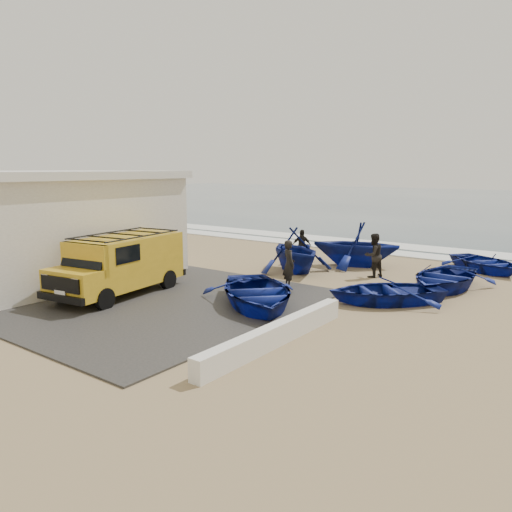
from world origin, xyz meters
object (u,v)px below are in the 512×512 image
Objects in this scene: boat_near_left at (256,293)px; building at (39,224)px; boat_mid_right at (444,277)px; fisherman_middle at (373,255)px; boat_near_right at (385,291)px; boat_far_left at (356,244)px; parapet at (276,334)px; fisherman_front at (289,264)px; van at (121,262)px; boat_mid_left at (295,250)px; fisherman_back at (301,246)px; boat_far_right at (485,263)px.

building is at bearing 141.40° from boat_near_left.
fisherman_middle reaches higher than boat_mid_right.
boat_far_left is at bearing 171.64° from boat_near_right.
fisherman_front is at bearing 120.15° from parapet.
van is 2.91× the size of fisherman_middle.
boat_mid_left reaches higher than boat_near_right.
boat_far_left is at bearing -21.13° from fisherman_back.
fisherman_middle is at bearing -80.12° from fisherman_front.
boat_near_left is at bearing -108.73° from fisherman_back.
building is 2.58× the size of boat_mid_left.
boat_mid_left reaches higher than boat_near_left.
fisherman_middle is (1.73, 3.67, 0.00)m from fisherman_front.
fisherman_front is 1.14× the size of fisherman_back.
boat_mid_right is 2.66× the size of fisherman_back.
boat_mid_left is (8.01, 6.95, -1.20)m from building.
boat_far_right is at bearing 80.88° from parapet.
van is 7.55m from boat_mid_left.
boat_near_right is at bearing -151.67° from boat_far_right.
fisherman_front is (-4.69, -3.31, 0.46)m from boat_mid_right.
boat_near_left is 2.52× the size of fisherman_front.
boat_mid_left is 3.01m from fisherman_front.
boat_mid_left is (-1.98, 5.45, 0.49)m from boat_near_left.
fisherman_back is (-4.00, 0.91, -0.11)m from fisherman_middle.
boat_mid_left reaches higher than fisherman_front.
boat_far_right is at bearing -17.38° from fisherman_back.
boat_mid_right is 2.34× the size of fisherman_front.
building is at bearing 164.42° from boat_mid_left.
van is at bearing -137.40° from boat_mid_right.
building is 5.35m from van.
boat_mid_right is at bearing 105.32° from fisherman_middle.
parapet is at bearing -49.51° from boat_near_right.
building is 2.44× the size of boat_far_left.
boat_near_left is (9.99, 1.50, -1.69)m from building.
boat_near_left is 8.22m from boat_far_left.
boat_far_right is at bearing 19.15° from boat_near_left.
boat_near_left is at bearing 136.62° from fisherman_front.
building is 13.65m from boat_far_left.
building is 13.98m from boat_near_right.
building is at bearing -149.98° from boat_mid_right.
parapet is at bearing 155.23° from fisherman_front.
building reaches higher than boat_far_right.
parapet is 3.33× the size of fisherman_front.
building is 10.43m from fisherman_front.
boat_mid_right is (14.11, 7.61, -1.73)m from building.
boat_far_right is (0.46, 4.34, -0.05)m from boat_mid_right.
boat_far_right is (1.44, 7.49, -0.01)m from boat_near_right.
fisherman_front is (9.42, 4.30, -1.26)m from building.
van reaches higher than boat_mid_right.
parapet is 9.15m from boat_mid_left.
fisherman_front is at bearing 24.51° from building.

